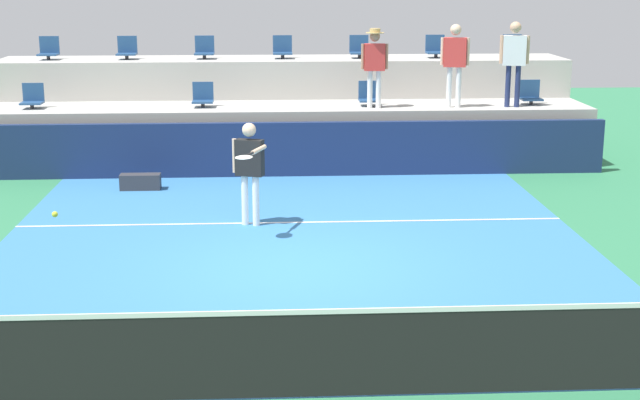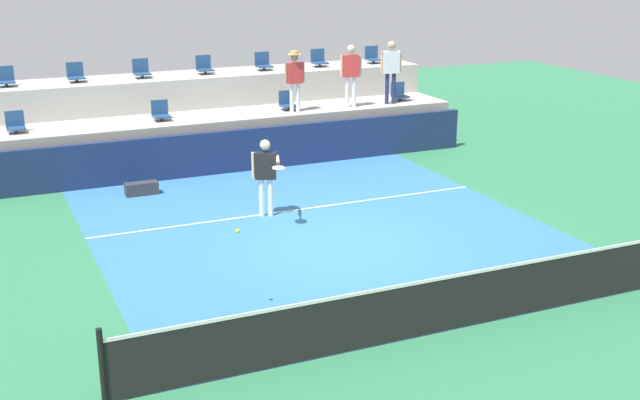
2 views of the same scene
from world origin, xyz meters
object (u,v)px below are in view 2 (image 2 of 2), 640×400
Objects in this scene: tennis_player at (266,170)px; spectator_in_grey at (391,66)px; stadium_chair_upper_mid_left at (141,70)px; tennis_ball at (238,231)px; stadium_chair_upper_center at (204,66)px; stadium_chair_lower_right at (288,102)px; stadium_chair_lower_left at (161,112)px; stadium_chair_lower_far_left at (15,124)px; stadium_chair_upper_right at (319,59)px; stadium_chair_lower_far_right at (399,93)px; spectator_with_hat at (295,75)px; spectator_in_white at (351,70)px; stadium_chair_upper_mid_right at (263,63)px; stadium_chair_upper_far_left at (6,78)px; stadium_chair_upper_far_right at (373,56)px; stadium_chair_upper_left at (76,74)px; equipment_bag at (142,189)px.

spectator_in_grey is (5.48, 4.58, 1.30)m from tennis_player.
stadium_chair_upper_mid_left is 11.24m from tennis_ball.
stadium_chair_lower_right is at bearing -44.75° from stadium_chair_upper_center.
stadium_chair_lower_far_left is at bearing 180.00° from stadium_chair_lower_left.
tennis_player is (-4.20, -6.76, -1.28)m from stadium_chair_upper_right.
spectator_with_hat is (-3.44, -0.38, 0.79)m from stadium_chair_lower_far_right.
spectator_in_white is at bearing -89.59° from stadium_chair_upper_right.
stadium_chair_upper_right is at bearing 18.85° from stadium_chair_lower_left.
spectator_in_grey reaches higher than stadium_chair_upper_mid_right.
stadium_chair_upper_mid_left is at bearing 180.00° from stadium_chair_upper_mid_right.
stadium_chair_upper_far_left is 1.00× the size of stadium_chair_upper_far_right.
stadium_chair_upper_right is 2.75m from spectator_with_hat.
stadium_chair_upper_center is 0.31× the size of tennis_player.
stadium_chair_upper_left is 4.69m from equipment_bag.
spectator_with_hat is at bearing -147.95° from stadium_chair_upper_far_right.
stadium_chair_upper_mid_right is (-0.04, 1.80, 0.85)m from stadium_chair_lower_right.
tennis_player is (-0.66, -6.76, -1.28)m from stadium_chair_upper_center.
stadium_chair_lower_far_left reaches higher than equipment_bag.
stadium_chair_upper_mid_left is (-7.11, 1.80, 0.85)m from stadium_chair_lower_far_right.
equipment_bag is (-1.01, -4.09, -2.16)m from stadium_chair_upper_mid_left.
equipment_bag is at bearing -103.85° from stadium_chair_upper_mid_left.
tennis_ball is (0.81, -11.17, -0.92)m from stadium_chair_upper_left.
stadium_chair_upper_center is at bearing 180.00° from stadium_chair_upper_right.
stadium_chair_lower_right is 2.69m from stadium_chair_upper_center.
equipment_bag is (-8.12, -2.29, -1.31)m from stadium_chair_lower_far_right.
stadium_chair_upper_far_left is 0.29× the size of spectator_in_grey.
spectator_in_white is 11.01m from tennis_ball.
stadium_chair_upper_left is 0.68× the size of equipment_bag.
stadium_chair_upper_left is at bearing 100.38° from equipment_bag.
stadium_chair_upper_left is at bearing 45.96° from stadium_chair_lower_far_left.
stadium_chair_lower_right is 1.00× the size of stadium_chair_upper_right.
stadium_chair_upper_center reaches higher than stadium_chair_lower_far_left.
stadium_chair_upper_right is (5.27, 1.80, 0.85)m from stadium_chair_lower_left.
equipment_bag is (-4.57, -4.09, -2.16)m from stadium_chair_upper_mid_right.
stadium_chair_upper_center is 11.53m from tennis_ball.
stadium_chair_upper_left is 1.00× the size of stadium_chair_upper_far_right.
stadium_chair_lower_far_left is at bearing 137.42° from equipment_bag.
stadium_chair_lower_far_right reaches higher than equipment_bag.
stadium_chair_upper_mid_right is 6.50m from equipment_bag.
stadium_chair_lower_left is 2.70m from stadium_chair_upper_left.
stadium_chair_upper_far_left is (-7.12, 1.80, 0.85)m from stadium_chair_lower_right.
stadium_chair_upper_right is at bearing 52.61° from spectator_with_hat.
stadium_chair_lower_far_right is 1.00× the size of stadium_chair_upper_right.
spectator_in_grey is (6.61, -2.18, 0.02)m from stadium_chair_upper_mid_left.
equipment_bag is at bearing 90.48° from tennis_ball.
tennis_player is at bearing -80.51° from stadium_chair_upper_mid_left.
tennis_player is (1.07, -4.96, -0.43)m from stadium_chair_lower_left.
tennis_player is 2.23× the size of equipment_bag.
stadium_chair_upper_mid_left is (-3.60, 1.80, 0.85)m from stadium_chair_lower_right.
spectator_with_hat is (3.67, -2.18, -0.06)m from stadium_chair_upper_mid_left.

